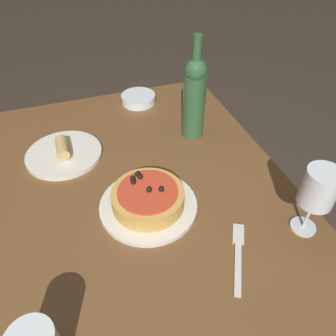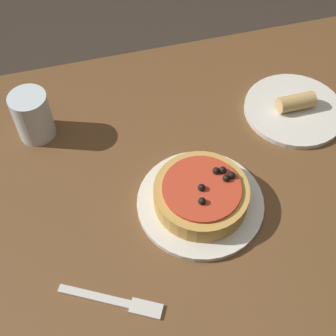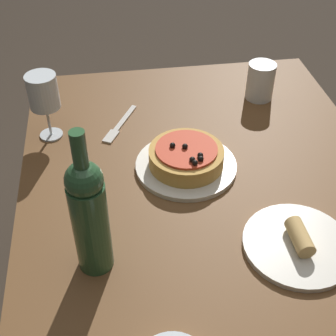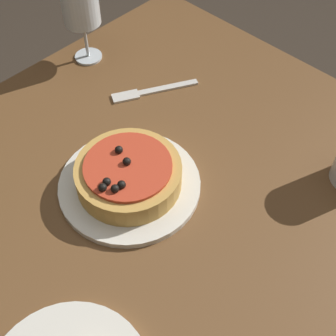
{
  "view_description": "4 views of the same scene",
  "coord_description": "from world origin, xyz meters",
  "px_view_note": "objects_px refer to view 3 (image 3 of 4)",
  "views": [
    {
      "loc": [
        0.59,
        -0.09,
        1.33
      ],
      "look_at": [
        0.03,
        0.1,
        0.81
      ],
      "focal_mm": 35.0,
      "sensor_mm": 36.0,
      "label": 1
    },
    {
      "loc": [
        0.24,
        0.49,
        1.48
      ],
      "look_at": [
        0.1,
        0.0,
        0.8
      ],
      "focal_mm": 50.0,
      "sensor_mm": 36.0,
      "label": 2
    },
    {
      "loc": [
        -0.8,
        0.21,
        1.45
      ],
      "look_at": [
        0.03,
        0.09,
        0.73
      ],
      "focal_mm": 50.0,
      "sensor_mm": 36.0,
      "label": 3
    },
    {
      "loc": [
        -0.26,
        -0.35,
        1.36
      ],
      "look_at": [
        0.1,
        -0.0,
        0.75
      ],
      "focal_mm": 50.0,
      "sensor_mm": 36.0,
      "label": 4
    }
  ],
  "objects_px": {
    "water_cup": "(260,81)",
    "dinner_plate": "(186,166)",
    "wine_glass": "(43,93)",
    "wine_bottle": "(89,214)",
    "pizza": "(186,156)",
    "side_plate": "(298,244)",
    "fork": "(119,126)",
    "dining_table": "(204,208)"
  },
  "relations": [
    {
      "from": "water_cup",
      "to": "dinner_plate",
      "type": "bearing_deg",
      "value": 136.64
    },
    {
      "from": "wine_glass",
      "to": "wine_bottle",
      "type": "bearing_deg",
      "value": -166.61
    },
    {
      "from": "pizza",
      "to": "wine_glass",
      "type": "distance_m",
      "value": 0.39
    },
    {
      "from": "pizza",
      "to": "water_cup",
      "type": "relative_size",
      "value": 1.67
    },
    {
      "from": "side_plate",
      "to": "wine_bottle",
      "type": "bearing_deg",
      "value": 87.09
    },
    {
      "from": "water_cup",
      "to": "fork",
      "type": "height_order",
      "value": "water_cup"
    },
    {
      "from": "dining_table",
      "to": "side_plate",
      "type": "xyz_separation_m",
      "value": [
        -0.23,
        -0.14,
        0.11
      ]
    },
    {
      "from": "pizza",
      "to": "side_plate",
      "type": "distance_m",
      "value": 0.33
    },
    {
      "from": "dinner_plate",
      "to": "fork",
      "type": "height_order",
      "value": "dinner_plate"
    },
    {
      "from": "pizza",
      "to": "wine_bottle",
      "type": "relative_size",
      "value": 0.57
    },
    {
      "from": "wine_glass",
      "to": "dining_table",
      "type": "bearing_deg",
      "value": -122.01
    },
    {
      "from": "dining_table",
      "to": "water_cup",
      "type": "bearing_deg",
      "value": -34.52
    },
    {
      "from": "dining_table",
      "to": "side_plate",
      "type": "height_order",
      "value": "side_plate"
    },
    {
      "from": "dinner_plate",
      "to": "water_cup",
      "type": "distance_m",
      "value": 0.39
    },
    {
      "from": "dinner_plate",
      "to": "side_plate",
      "type": "relative_size",
      "value": 1.1
    },
    {
      "from": "fork",
      "to": "water_cup",
      "type": "bearing_deg",
      "value": 130.85
    },
    {
      "from": "fork",
      "to": "side_plate",
      "type": "xyz_separation_m",
      "value": [
        -0.47,
        -0.33,
        0.01
      ]
    },
    {
      "from": "dinner_plate",
      "to": "water_cup",
      "type": "relative_size",
      "value": 2.27
    },
    {
      "from": "dining_table",
      "to": "water_cup",
      "type": "xyz_separation_m",
      "value": [
        0.33,
        -0.23,
        0.15
      ]
    },
    {
      "from": "wine_bottle",
      "to": "side_plate",
      "type": "height_order",
      "value": "wine_bottle"
    },
    {
      "from": "dining_table",
      "to": "fork",
      "type": "distance_m",
      "value": 0.32
    },
    {
      "from": "dining_table",
      "to": "dinner_plate",
      "type": "xyz_separation_m",
      "value": [
        0.05,
        0.04,
        0.1
      ]
    },
    {
      "from": "pizza",
      "to": "side_plate",
      "type": "relative_size",
      "value": 0.81
    },
    {
      "from": "dining_table",
      "to": "dinner_plate",
      "type": "distance_m",
      "value": 0.12
    },
    {
      "from": "dining_table",
      "to": "wine_bottle",
      "type": "distance_m",
      "value": 0.41
    },
    {
      "from": "water_cup",
      "to": "dining_table",
      "type": "bearing_deg",
      "value": 145.48
    },
    {
      "from": "water_cup",
      "to": "side_plate",
      "type": "distance_m",
      "value": 0.57
    },
    {
      "from": "dining_table",
      "to": "water_cup",
      "type": "distance_m",
      "value": 0.43
    },
    {
      "from": "wine_glass",
      "to": "wine_bottle",
      "type": "height_order",
      "value": "wine_bottle"
    },
    {
      "from": "side_plate",
      "to": "wine_glass",
      "type": "bearing_deg",
      "value": 47.88
    },
    {
      "from": "water_cup",
      "to": "fork",
      "type": "bearing_deg",
      "value": 102.08
    },
    {
      "from": "wine_glass",
      "to": "side_plate",
      "type": "distance_m",
      "value": 0.7
    },
    {
      "from": "dinner_plate",
      "to": "pizza",
      "type": "xyz_separation_m",
      "value": [
        -0.0,
        -0.0,
        0.03
      ]
    },
    {
      "from": "side_plate",
      "to": "dining_table",
      "type": "bearing_deg",
      "value": 31.43
    },
    {
      "from": "pizza",
      "to": "wine_bottle",
      "type": "distance_m",
      "value": 0.36
    },
    {
      "from": "dinner_plate",
      "to": "wine_glass",
      "type": "distance_m",
      "value": 0.4
    },
    {
      "from": "dining_table",
      "to": "fork",
      "type": "xyz_separation_m",
      "value": [
        0.24,
        0.19,
        0.1
      ]
    },
    {
      "from": "wine_glass",
      "to": "fork",
      "type": "relative_size",
      "value": 1.05
    },
    {
      "from": "pizza",
      "to": "wine_bottle",
      "type": "xyz_separation_m",
      "value": [
        -0.26,
        0.22,
        0.1
      ]
    },
    {
      "from": "side_plate",
      "to": "dinner_plate",
      "type": "bearing_deg",
      "value": 32.85
    },
    {
      "from": "wine_glass",
      "to": "dinner_plate",
      "type": "bearing_deg",
      "value": -118.9
    },
    {
      "from": "dining_table",
      "to": "pizza",
      "type": "distance_m",
      "value": 0.15
    }
  ]
}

